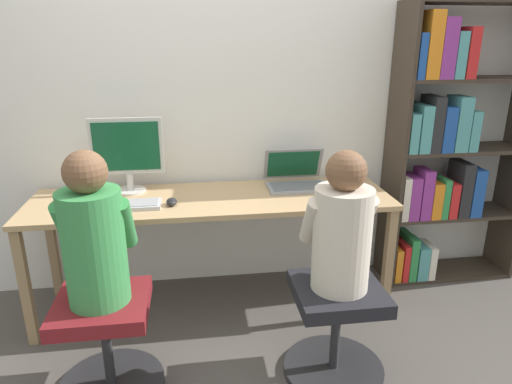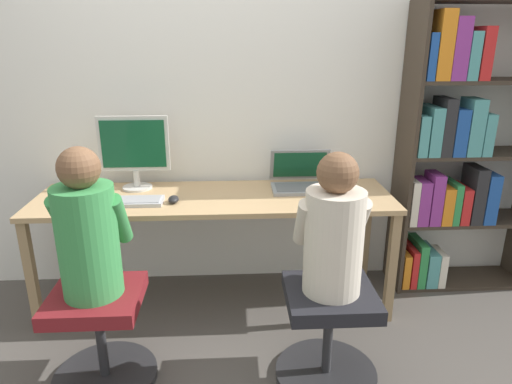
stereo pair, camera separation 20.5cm
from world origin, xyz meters
TOP-DOWN VIEW (x-y plane):
  - ground_plane at (0.00, 0.00)m, footprint 14.00×14.00m
  - wall_back at (0.00, 0.67)m, footprint 10.00×0.05m
  - desk at (0.00, 0.30)m, footprint 2.13×0.60m
  - desktop_monitor at (-0.49, 0.47)m, footprint 0.43×0.18m
  - laptop at (0.54, 0.43)m, footprint 0.38×0.32m
  - keyboard at (-0.48, 0.20)m, footprint 0.38×0.16m
  - computer_mouse_by_keyboard at (-0.23, 0.20)m, footprint 0.06×0.09m
  - office_chair_left at (-0.54, -0.39)m, footprint 0.51×0.51m
  - office_chair_right at (0.56, -0.42)m, footprint 0.51×0.51m
  - person_at_monitor at (-0.54, -0.38)m, footprint 0.33×0.32m
  - person_at_laptop at (0.56, -0.42)m, footprint 0.33×0.31m
  - bookshelf at (1.52, 0.45)m, footprint 0.91×0.31m

SIDE VIEW (x-z plane):
  - ground_plane at x=0.00m, z-range 0.00..0.00m
  - office_chair_left at x=-0.54m, z-range 0.02..0.51m
  - office_chair_right at x=0.56m, z-range 0.02..0.51m
  - desk at x=0.00m, z-range 0.29..1.01m
  - keyboard at x=-0.48m, z-range 0.72..0.75m
  - computer_mouse_by_keyboard at x=-0.23m, z-range 0.72..0.76m
  - laptop at x=0.54m, z-range 0.65..0.88m
  - person_at_laptop at x=0.56m, z-range 0.46..1.12m
  - person_at_monitor at x=-0.54m, z-range 0.46..1.15m
  - bookshelf at x=1.52m, z-range -0.01..1.82m
  - desktop_monitor at x=-0.49m, z-range 0.74..1.19m
  - wall_back at x=0.00m, z-range 0.00..2.60m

